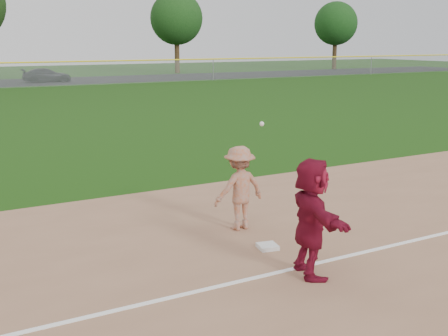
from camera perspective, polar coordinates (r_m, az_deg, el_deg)
ground at (r=10.18m, az=4.12°, el=-8.82°), size 160.00×160.00×0.00m
foul_line at (r=9.56m, az=6.77°, el=-10.19°), size 60.00×0.10×0.01m
first_base at (r=10.42m, az=4.45°, el=-7.95°), size 0.40×0.40×0.08m
base_runner at (r=9.08m, az=8.88°, el=-5.00°), size 1.04×1.89×1.95m
car_right at (r=54.13m, az=-17.58°, el=8.97°), size 4.41×2.05×1.25m
first_base_play at (r=11.22m, az=1.57°, el=-2.04°), size 1.13×1.14×2.28m
tree_3 at (r=66.57m, az=-4.86°, el=14.90°), size 6.00×6.00×9.19m
tree_4 at (r=76.93m, az=11.29°, el=14.19°), size 5.60×5.60×8.67m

